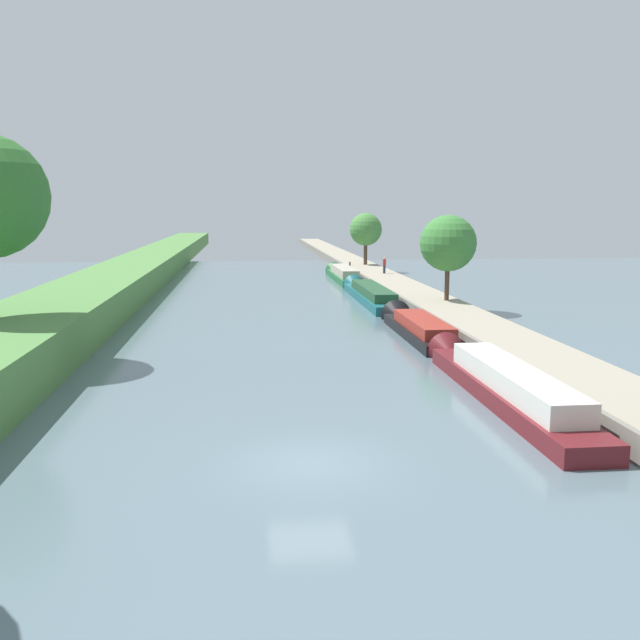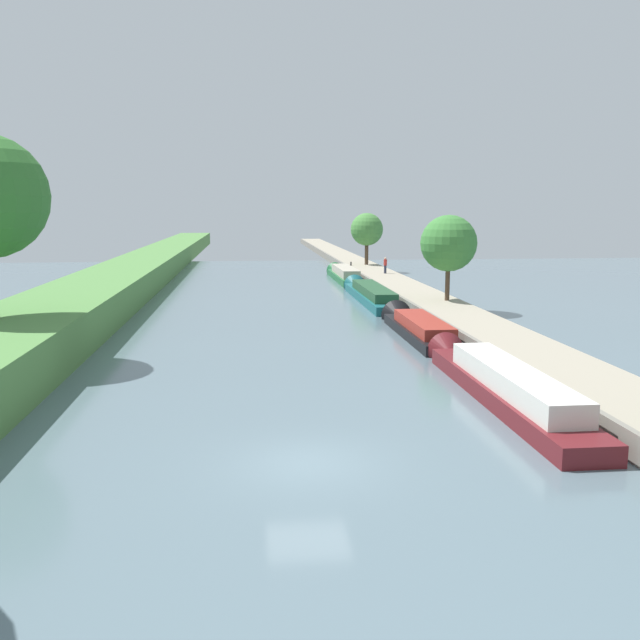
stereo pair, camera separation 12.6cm
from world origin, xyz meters
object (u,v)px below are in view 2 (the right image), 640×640
at_px(narrowboat_teal, 370,294).
at_px(narrowboat_green, 343,274).
at_px(narrowboat_maroon, 500,383).
at_px(narrowboat_black, 416,326).
at_px(mooring_bollard_far, 351,264).
at_px(person_walking, 385,265).

height_order(narrowboat_teal, narrowboat_green, narrowboat_green).
distance_m(narrowboat_maroon, narrowboat_black, 14.14).
bearing_deg(narrowboat_teal, mooring_bollard_far, 85.32).
bearing_deg(narrowboat_black, narrowboat_green, 90.03).
relative_size(narrowboat_black, person_walking, 7.36).
distance_m(narrowboat_black, mooring_bollard_far, 38.94).
bearing_deg(narrowboat_green, mooring_bollard_far, 75.07).
xyz_separation_m(narrowboat_black, narrowboat_green, (-0.02, 32.04, 0.11)).
height_order(narrowboat_maroon, narrowboat_green, narrowboat_maroon).
bearing_deg(narrowboat_maroon, person_walking, 84.73).
distance_m(narrowboat_green, person_walking, 5.02).
bearing_deg(narrowboat_green, person_walking, -36.50).
bearing_deg(narrowboat_green, narrowboat_maroon, -90.09).
height_order(narrowboat_green, person_walking, person_walking).
height_order(narrowboat_maroon, person_walking, person_walking).
bearing_deg(mooring_bollard_far, person_walking, -77.87).
bearing_deg(narrowboat_green, narrowboat_black, -89.97).
height_order(narrowboat_teal, person_walking, person_walking).
bearing_deg(narrowboat_maroon, narrowboat_black, 89.64).
xyz_separation_m(narrowboat_black, person_walking, (3.90, 29.14, 1.30)).
xyz_separation_m(narrowboat_black, narrowboat_teal, (-0.10, 15.52, 0.07)).
bearing_deg(narrowboat_black, narrowboat_maroon, -90.36).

